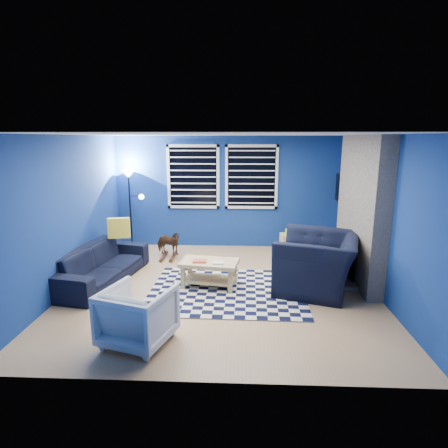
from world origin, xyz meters
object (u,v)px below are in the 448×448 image
at_px(cabinet, 293,244).
at_px(floor_lamp, 130,185).
at_px(coffee_table, 209,268).
at_px(tv, 343,189).
at_px(armchair_bent, 138,315).
at_px(sofa, 101,264).
at_px(rocking_horse, 168,243).
at_px(armchair_big, 317,262).

relative_size(cabinet, floor_lamp, 0.33).
relative_size(coffee_table, cabinet, 1.76).
relative_size(tv, cabinet, 1.74).
height_order(tv, cabinet, tv).
height_order(armchair_bent, coffee_table, armchair_bent).
xyz_separation_m(sofa, coffee_table, (1.90, -0.15, 0.01)).
bearing_deg(coffee_table, armchair_bent, -111.57).
xyz_separation_m(armchair_bent, cabinet, (2.37, 3.68, -0.12)).
bearing_deg(floor_lamp, coffee_table, -48.76).
bearing_deg(armchair_bent, coffee_table, -93.95).
bearing_deg(sofa, coffee_table, -83.88).
bearing_deg(rocking_horse, tv, -59.29).
height_order(tv, sofa, tv).
xyz_separation_m(coffee_table, floor_lamp, (-1.93, 2.20, 1.12)).
bearing_deg(cabinet, floor_lamp, 167.71).
distance_m(tv, rocking_horse, 3.81).
height_order(coffee_table, cabinet, cabinet).
xyz_separation_m(armchair_bent, coffee_table, (0.71, 1.81, -0.03)).
distance_m(armchair_big, coffee_table, 1.78).
bearing_deg(armchair_big, sofa, -75.24).
distance_m(sofa, armchair_big, 3.68).
bearing_deg(sofa, cabinet, -53.62).
xyz_separation_m(tv, floor_lamp, (-4.58, 0.25, 0.05)).
bearing_deg(cabinet, tv, -1.88).
height_order(cabinet, floor_lamp, floor_lamp).
relative_size(armchair_bent, floor_lamp, 0.44).
xyz_separation_m(rocking_horse, cabinet, (2.64, 0.38, -0.09)).
height_order(armchair_big, rocking_horse, armchair_big).
relative_size(armchair_big, rocking_horse, 2.31).
height_order(armchair_big, armchair_bent, armchair_big).
bearing_deg(sofa, armchair_bent, -138.19).
relative_size(armchair_big, floor_lamp, 0.80).
height_order(tv, coffee_table, tv).
distance_m(armchair_big, armchair_bent, 3.07).
distance_m(cabinet, floor_lamp, 3.80).
bearing_deg(floor_lamp, tv, -3.09).
relative_size(armchair_big, armchair_bent, 1.79).
bearing_deg(rocking_horse, cabinet, -58.45).
bearing_deg(rocking_horse, sofa, 169.01).
bearing_deg(floor_lamp, cabinet, -5.33).
bearing_deg(armchair_bent, sofa, -41.12).
bearing_deg(sofa, tv, -57.75).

